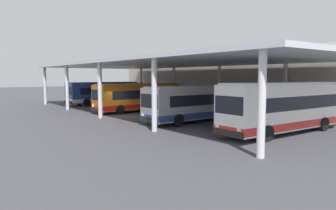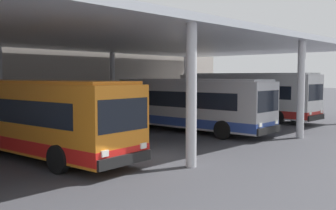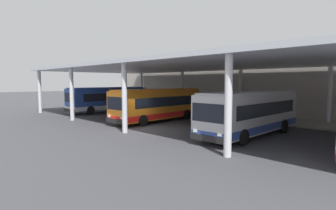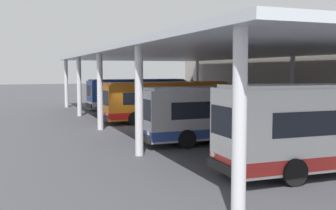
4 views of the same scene
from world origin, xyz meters
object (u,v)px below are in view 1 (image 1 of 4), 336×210
bus_far_bay (284,107)px  bench_waiting (231,106)px  bus_nearest_bay (104,93)px  trash_bin (208,103)px  bus_second_bay (138,97)px  banner_sign (141,89)px  bus_middle_bay (197,103)px

bus_far_bay → bench_waiting: bus_far_bay is taller
bus_nearest_bay → trash_bin: bearing=28.3°
bus_far_bay → trash_bin: 16.92m
bus_second_bay → banner_sign: bearing=147.2°
bus_middle_bay → bus_far_bay: size_ratio=0.93×
bus_second_bay → trash_bin: (2.73, 8.32, -0.98)m
bus_second_bay → bench_waiting: bus_second_bay is taller
bus_nearest_bay → bus_second_bay: 11.13m
bus_nearest_bay → banner_sign: (-0.46, 6.56, 0.32)m
bus_middle_bay → bus_second_bay: bearing=-179.8°
bus_middle_bay → trash_bin: 11.07m
trash_bin → banner_sign: bearing=-176.5°
trash_bin → bus_far_bay: bearing=-25.2°
bench_waiting → trash_bin: 3.70m
bus_far_bay → banner_sign: size_ratio=3.55×
bus_nearest_bay → bus_middle_bay: same height
bench_waiting → bus_middle_bay: bearing=-66.6°
bus_far_bay → bench_waiting: 13.68m
trash_bin → bus_nearest_bay: bearing=-151.7°
bench_waiting → banner_sign: (-17.99, -0.88, 1.32)m
bench_waiting → banner_sign: bearing=-177.2°
trash_bin → bus_second_bay: bearing=-108.2°
bus_middle_bay → bus_nearest_bay: bearing=177.7°
bus_second_bay → bus_middle_bay: (10.02, 0.04, 0.00)m
bench_waiting → trash_bin: (-3.70, -0.01, 0.01)m
bus_far_bay → bus_second_bay: bearing=-176.5°
banner_sign → trash_bin: bearing=3.5°
bus_nearest_bay → bench_waiting: (17.53, 7.44, -0.99)m
bus_far_bay → trash_bin: (-15.27, 7.20, -1.16)m
bus_second_bay → trash_bin: bearing=71.8°
bus_middle_bay → bench_waiting: size_ratio=5.89×
bus_nearest_bay → trash_bin: 15.73m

